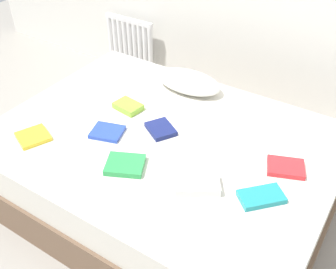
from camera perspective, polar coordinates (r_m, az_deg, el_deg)
name	(u,v)px	position (r m, az deg, el deg)	size (l,w,h in m)	color
ground_plane	(164,195)	(2.67, -0.59, -8.73)	(8.00, 8.00, 0.00)	#9E998E
bed	(164,168)	(2.50, -0.62, -4.82)	(2.00, 1.50, 0.50)	brown
radiator	(130,44)	(3.85, -5.49, 12.90)	(0.51, 0.04, 0.49)	white
pillow	(188,82)	(2.75, 2.94, 7.60)	(0.47, 0.26, 0.12)	white
textbook_lime	(128,106)	(2.57, -5.76, 4.05)	(0.17, 0.12, 0.04)	#8CC638
textbook_blue	(107,132)	(2.38, -8.73, 0.36)	(0.18, 0.16, 0.02)	#2847B7
textbook_white	(197,185)	(2.00, 4.19, -7.29)	(0.22, 0.13, 0.05)	white
textbook_red	(286,167)	(2.20, 16.56, -4.55)	(0.19, 0.15, 0.03)	red
textbook_green	(125,165)	(2.13, -6.19, -4.36)	(0.20, 0.17, 0.03)	green
textbook_navy	(161,129)	(2.37, -1.05, 0.78)	(0.18, 0.14, 0.03)	navy
textbook_yellow	(33,137)	(2.45, -18.84, -0.28)	(0.17, 0.17, 0.02)	yellow
textbook_teal	(261,197)	(2.01, 13.29, -8.72)	(0.22, 0.12, 0.03)	teal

